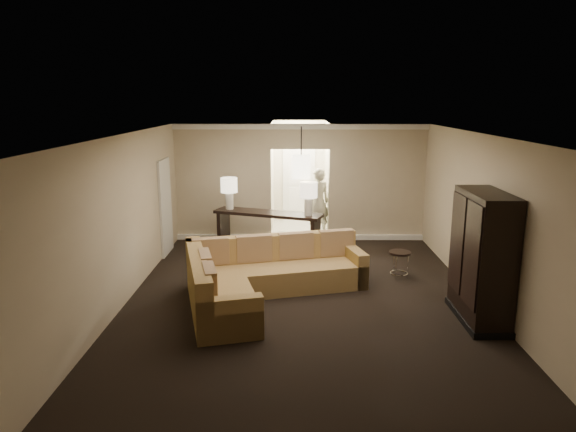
{
  "coord_description": "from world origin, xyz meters",
  "views": [
    {
      "loc": [
        -0.2,
        -8.19,
        3.36
      ],
      "look_at": [
        -0.27,
        1.2,
        1.22
      ],
      "focal_mm": 32.0,
      "sensor_mm": 36.0,
      "label": 1
    }
  ],
  "objects_px": {
    "sectional_sofa": "(260,277)",
    "drink_table": "(400,259)",
    "coffee_table": "(236,270)",
    "armoire": "(482,260)",
    "person": "(318,199)",
    "console_table": "(268,229)"
  },
  "relations": [
    {
      "from": "sectional_sofa",
      "to": "armoire",
      "type": "xyz_separation_m",
      "value": [
        3.43,
        -0.9,
        0.59
      ]
    },
    {
      "from": "sectional_sofa",
      "to": "drink_table",
      "type": "relative_size",
      "value": 6.35
    },
    {
      "from": "console_table",
      "to": "person",
      "type": "distance_m",
      "value": 1.92
    },
    {
      "from": "console_table",
      "to": "person",
      "type": "height_order",
      "value": "person"
    },
    {
      "from": "sectional_sofa",
      "to": "person",
      "type": "relative_size",
      "value": 1.75
    },
    {
      "from": "person",
      "to": "sectional_sofa",
      "type": "bearing_deg",
      "value": 50.35
    },
    {
      "from": "console_table",
      "to": "drink_table",
      "type": "bearing_deg",
      "value": -12.88
    },
    {
      "from": "armoire",
      "to": "drink_table",
      "type": "xyz_separation_m",
      "value": [
        -0.82,
        1.92,
        -0.6
      ]
    },
    {
      "from": "console_table",
      "to": "person",
      "type": "bearing_deg",
      "value": 70.68
    },
    {
      "from": "coffee_table",
      "to": "drink_table",
      "type": "bearing_deg",
      "value": 3.66
    },
    {
      "from": "console_table",
      "to": "drink_table",
      "type": "height_order",
      "value": "console_table"
    },
    {
      "from": "coffee_table",
      "to": "drink_table",
      "type": "xyz_separation_m",
      "value": [
        3.12,
        0.2,
        0.16
      ]
    },
    {
      "from": "coffee_table",
      "to": "console_table",
      "type": "relative_size",
      "value": 0.49
    },
    {
      "from": "console_table",
      "to": "armoire",
      "type": "xyz_separation_m",
      "value": [
        3.41,
        -3.55,
        0.41
      ]
    },
    {
      "from": "console_table",
      "to": "armoire",
      "type": "distance_m",
      "value": 4.94
    },
    {
      "from": "console_table",
      "to": "armoire",
      "type": "relative_size",
      "value": 1.22
    },
    {
      "from": "armoire",
      "to": "person",
      "type": "xyz_separation_m",
      "value": [
        -2.24,
        5.02,
        -0.02
      ]
    },
    {
      "from": "console_table",
      "to": "drink_table",
      "type": "distance_m",
      "value": 3.07
    },
    {
      "from": "drink_table",
      "to": "person",
      "type": "distance_m",
      "value": 3.46
    },
    {
      "from": "sectional_sofa",
      "to": "drink_table",
      "type": "height_order",
      "value": "sectional_sofa"
    },
    {
      "from": "coffee_table",
      "to": "armoire",
      "type": "bearing_deg",
      "value": -23.58
    },
    {
      "from": "coffee_table",
      "to": "person",
      "type": "bearing_deg",
      "value": 62.66
    }
  ]
}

